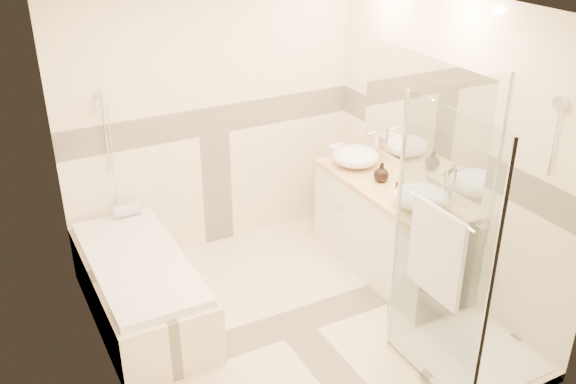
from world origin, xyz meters
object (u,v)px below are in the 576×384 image
vessel_sink_far (421,197)px  amenity_bottle_b (381,172)px  bathtub (140,285)px  vanity (387,229)px  amenity_bottle_a (401,186)px  vessel_sink_near (356,156)px  shower_enclosure (460,307)px

vessel_sink_far → amenity_bottle_b: (0.00, 0.54, -0.00)m
bathtub → vanity: size_ratio=1.05×
vanity → amenity_bottle_a: 0.53m
amenity_bottle_a → vessel_sink_near: bearing=90.0°
vessel_sink_near → amenity_bottle_a: (0.00, -0.68, -0.01)m
shower_enclosure → amenity_bottle_b: shower_enclosure is taller
amenity_bottle_a → amenity_bottle_b: amenity_bottle_b is taller
bathtub → amenity_bottle_a: bearing=-13.6°
bathtub → vanity: 2.18m
bathtub → vessel_sink_near: 2.23m
amenity_bottle_b → amenity_bottle_a: bearing=-90.0°
bathtub → vanity: bearing=-9.2°
bathtub → vessel_sink_far: (2.13, -0.78, 0.63)m
vanity → amenity_bottle_a: (-0.02, -0.17, 0.50)m
vessel_sink_far → amenity_bottle_a: vessel_sink_far is taller
shower_enclosure → amenity_bottle_b: bearing=78.8°
amenity_bottle_a → shower_enclosure: bearing=-103.9°
bathtub → shower_enclosure: bearing=-41.1°
amenity_bottle_b → bathtub: bearing=173.7°
shower_enclosure → amenity_bottle_a: size_ratio=13.75×
vanity → amenity_bottle_b: size_ratio=9.32×
vessel_sink_far → vanity: bearing=87.3°
vessel_sink_far → bathtub: bearing=160.0°
vessel_sink_far → vessel_sink_near: bearing=90.0°
vanity → shower_enclosure: bearing=-103.0°
shower_enclosure → vessel_sink_far: (0.27, 0.85, 0.43)m
vanity → vessel_sink_near: (-0.02, 0.51, 0.51)m
vanity → amenity_bottle_a: size_ratio=10.92×
vessel_sink_far → amenity_bottle_b: bearing=90.0°
shower_enclosure → bathtub: bearing=138.9°
shower_enclosure → amenity_bottle_b: (0.27, 1.38, 0.43)m
bathtub → amenity_bottle_b: size_ratio=9.78×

